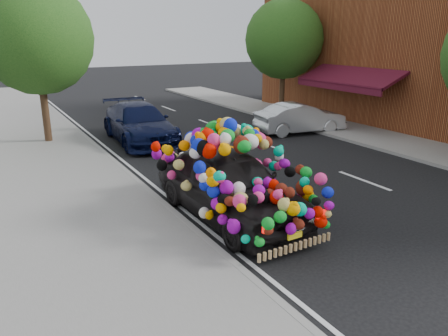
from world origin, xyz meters
name	(u,v)px	position (x,y,z in m)	size (l,w,h in m)	color
ground	(264,203)	(0.00, 0.00, 0.00)	(100.00, 100.00, 0.00)	black
sidewalk	(96,238)	(-4.30, 0.00, 0.06)	(4.00, 60.00, 0.12)	gray
kerb	(181,219)	(-2.35, 0.00, 0.07)	(0.15, 60.00, 0.13)	gray
footpath_far	(389,140)	(8.20, 3.00, 0.06)	(3.00, 40.00, 0.12)	gray
lane_markings	(364,181)	(3.60, 0.00, 0.01)	(6.00, 50.00, 0.01)	silver
tree_near_sidewalk	(36,38)	(-3.80, 9.50, 4.02)	(4.20, 4.20, 6.13)	#332114
tree_far_b	(284,40)	(8.00, 10.00, 3.89)	(4.00, 4.00, 5.90)	#332114
plush_art_car	(229,169)	(-1.21, -0.27, 1.17)	(2.41, 5.01, 2.27)	black
navy_sedan	(139,123)	(-0.53, 8.04, 0.75)	(2.11, 5.18, 1.50)	black
silver_hatchback	(300,118)	(6.12, 6.11, 0.65)	(1.38, 3.97, 1.31)	silver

